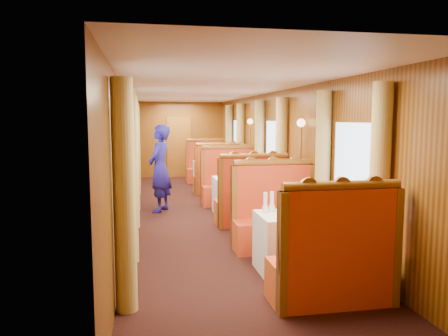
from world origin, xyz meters
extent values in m
cube|color=#915E21|center=(0.00, 5.97, 1.00)|extent=(0.80, 0.04, 2.00)
cube|color=white|center=(0.75, -3.50, 0.38)|extent=(1.05, 0.72, 0.75)
cube|color=#B31913|center=(0.75, -4.45, 0.23)|extent=(1.30, 0.55, 0.45)
cube|color=#B31913|center=(0.75, -4.67, 0.85)|extent=(1.30, 0.12, 0.80)
cylinder|color=#915E21|center=(0.75, -4.67, 1.29)|extent=(1.23, 0.10, 0.10)
cube|color=#B31913|center=(0.75, -2.55, 0.23)|extent=(1.30, 0.55, 0.45)
cube|color=#B31913|center=(0.75, -2.33, 0.85)|extent=(1.30, 0.12, 0.80)
cylinder|color=#915E21|center=(0.75, -2.33, 1.29)|extent=(1.23, 0.10, 0.10)
cube|color=white|center=(0.75, 0.00, 0.38)|extent=(1.05, 0.72, 0.75)
cube|color=#B31913|center=(0.75, -0.95, 0.23)|extent=(1.30, 0.55, 0.45)
cube|color=#B31913|center=(0.75, -1.17, 0.85)|extent=(1.30, 0.12, 0.80)
cylinder|color=#915E21|center=(0.75, -1.17, 1.29)|extent=(1.23, 0.10, 0.10)
cube|color=#B31913|center=(0.75, 0.95, 0.23)|extent=(1.30, 0.55, 0.45)
cube|color=#B31913|center=(0.75, 1.17, 0.85)|extent=(1.30, 0.12, 0.80)
cylinder|color=#915E21|center=(0.75, 1.17, 1.29)|extent=(1.23, 0.10, 0.10)
cube|color=white|center=(0.75, 3.50, 0.38)|extent=(1.05, 0.72, 0.75)
cube|color=#B31913|center=(0.75, 2.55, 0.23)|extent=(1.30, 0.55, 0.45)
cube|color=#B31913|center=(0.75, 2.33, 0.85)|extent=(1.30, 0.12, 0.80)
cylinder|color=#915E21|center=(0.75, 2.33, 1.29)|extent=(1.23, 0.10, 0.10)
cube|color=#B31913|center=(0.75, 4.45, 0.23)|extent=(1.30, 0.55, 0.45)
cube|color=#B31913|center=(0.75, 4.67, 0.85)|extent=(1.30, 0.12, 0.80)
cylinder|color=#915E21|center=(0.75, 4.67, 1.29)|extent=(1.23, 0.10, 0.10)
cube|color=silver|center=(0.69, -3.56, 0.76)|extent=(0.41, 0.37, 0.01)
cylinder|color=white|center=(1.07, -3.58, 0.76)|extent=(0.21, 0.21, 0.01)
cylinder|color=white|center=(0.34, -3.37, 0.79)|extent=(0.08, 0.08, 0.08)
cylinder|color=white|center=(0.34, -3.37, 0.92)|extent=(0.05, 0.05, 0.18)
cylinder|color=white|center=(0.44, -3.31, 0.79)|extent=(0.08, 0.08, 0.08)
cylinder|color=white|center=(0.44, -3.31, 0.92)|extent=(0.05, 0.05, 0.18)
cylinder|color=silver|center=(0.73, 0.04, 0.82)|extent=(0.06, 0.06, 0.14)
cylinder|color=silver|center=(0.74, 3.49, 0.82)|extent=(0.06, 0.06, 0.14)
cylinder|color=tan|center=(-1.38, -4.28, 1.18)|extent=(0.22, 0.22, 2.35)
cylinder|color=tan|center=(-1.38, -2.72, 1.18)|extent=(0.22, 0.22, 2.35)
cylinder|color=tan|center=(1.38, -4.28, 1.18)|extent=(0.22, 0.22, 2.35)
cylinder|color=tan|center=(1.38, -2.72, 1.18)|extent=(0.22, 0.22, 2.35)
cylinder|color=tan|center=(-1.38, -0.78, 1.18)|extent=(0.22, 0.22, 2.35)
cylinder|color=tan|center=(-1.38, 0.78, 1.18)|extent=(0.22, 0.22, 2.35)
cylinder|color=tan|center=(1.38, -0.78, 1.18)|extent=(0.22, 0.22, 2.35)
cylinder|color=tan|center=(1.38, 0.78, 1.18)|extent=(0.22, 0.22, 2.35)
cylinder|color=tan|center=(-1.38, 2.72, 1.18)|extent=(0.22, 0.22, 2.35)
cylinder|color=tan|center=(-1.38, 4.28, 1.18)|extent=(0.22, 0.22, 2.35)
cylinder|color=tan|center=(1.38, 2.72, 1.18)|extent=(0.22, 0.22, 2.35)
cylinder|color=tan|center=(1.38, 4.28, 1.18)|extent=(0.22, 0.22, 2.35)
cylinder|color=#BF8C3F|center=(-1.40, -1.75, 0.93)|extent=(0.04, 0.04, 1.85)
sphere|color=#FFD18C|center=(-1.40, -1.75, 1.88)|extent=(0.14, 0.14, 0.14)
cylinder|color=#BF8C3F|center=(1.40, -1.75, 0.93)|extent=(0.04, 0.04, 1.85)
sphere|color=#FFD18C|center=(1.40, -1.75, 1.88)|extent=(0.14, 0.14, 0.14)
cylinder|color=#BF8C3F|center=(-1.40, 1.75, 0.93)|extent=(0.04, 0.04, 1.85)
sphere|color=#FFD18C|center=(-1.40, 1.75, 1.88)|extent=(0.14, 0.14, 0.14)
cylinder|color=#BF8C3F|center=(1.40, 1.75, 0.93)|extent=(0.04, 0.04, 1.85)
sphere|color=#FFD18C|center=(1.40, 1.75, 1.88)|extent=(0.14, 0.14, 0.14)
imported|color=navy|center=(-0.85, 0.50, 0.91)|extent=(0.67, 0.79, 1.83)
cube|color=beige|center=(0.75, 0.79, 0.75)|extent=(0.40, 0.24, 0.55)
sphere|color=tan|center=(0.75, 0.79, 1.11)|extent=(0.20, 0.20, 0.20)
cube|color=beige|center=(0.75, 0.62, 0.52)|extent=(0.36, 0.30, 0.14)
camera|label=1|loc=(-1.19, -8.66, 1.95)|focal=35.00mm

